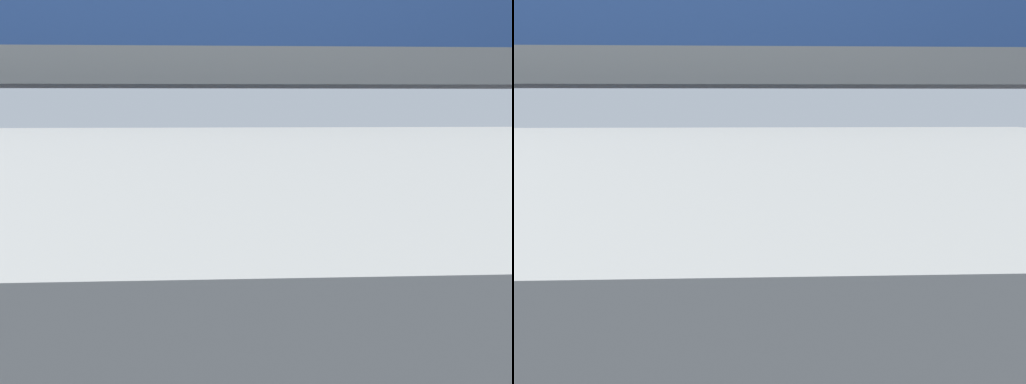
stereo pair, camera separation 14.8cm
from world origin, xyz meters
The scene contains 11 objects.
ground centered at (0.00, 0.00, 0.00)m, with size 80.00×80.00×0.00m, color #38383D.
city_bus centered at (-1.38, 0.72, 1.88)m, with size 11.54×2.85×3.15m.
bicycle_orange centered at (-7.62, 4.44, 0.37)m, with size 1.77×0.44×0.96m.
bicycle_black centered at (-8.40, 3.20, 0.37)m, with size 1.77×0.44×0.96m.
pedestrian centered at (2.98, 4.99, 0.89)m, with size 0.38×0.38×1.79m.
traffic_sign centered at (-5.45, -4.06, 1.89)m, with size 0.08×0.60×2.80m.
lane_dash_leftmost centered at (-6.00, -3.40, 0.00)m, with size 2.00×0.20×0.01m, color silver.
lane_dash_left centered at (-2.00, -3.40, 0.00)m, with size 2.00×0.20×0.01m, color silver.
lane_dash_centre centered at (2.00, -3.40, 0.00)m, with size 2.00×0.20×0.01m, color silver.
lane_dash_right centered at (6.00, -3.40, 0.00)m, with size 2.00×0.20×0.01m, color silver.
pedestrian_overpass centered at (0.00, 9.32, 4.57)m, with size 24.96×2.60×6.29m.
Camera 1 is at (-1.02, 18.51, 4.45)m, focal length 40.70 mm.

